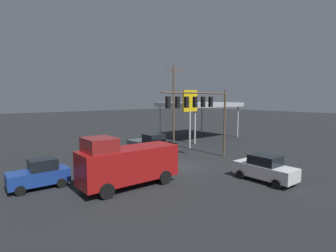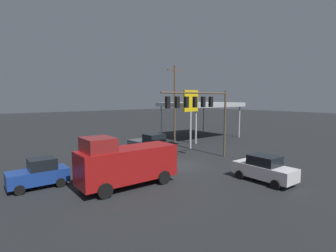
{
  "view_description": "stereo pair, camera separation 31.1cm",
  "coord_description": "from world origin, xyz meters",
  "px_view_note": "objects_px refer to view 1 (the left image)",
  "views": [
    {
      "loc": [
        15.66,
        16.96,
        6.07
      ],
      "look_at": [
        0.0,
        -2.0,
        3.41
      ],
      "focal_mm": 28.0,
      "sensor_mm": 36.0,
      "label": 1
    },
    {
      "loc": [
        15.42,
        17.15,
        6.07
      ],
      "look_at": [
        0.0,
        -2.0,
        3.41
      ],
      "focal_mm": 28.0,
      "sensor_mm": 36.0,
      "label": 2
    }
  ],
  "objects_px": {
    "utility_pole": "(174,102)",
    "sedan_waiting": "(265,168)",
    "delivery_truck": "(127,163)",
    "pickup_parked": "(149,146)",
    "traffic_signal_assembly": "(200,106)",
    "hatchback_crossing": "(39,174)",
    "price_sign": "(190,105)"
  },
  "relations": [
    {
      "from": "sedan_waiting",
      "to": "delivery_truck",
      "type": "bearing_deg",
      "value": -121.12
    },
    {
      "from": "traffic_signal_assembly",
      "to": "hatchback_crossing",
      "type": "xyz_separation_m",
      "value": [
        13.54,
        -1.87,
        -4.34
      ]
    },
    {
      "from": "sedan_waiting",
      "to": "utility_pole",
      "type": "bearing_deg",
      "value": 162.25
    },
    {
      "from": "traffic_signal_assembly",
      "to": "sedan_waiting",
      "type": "bearing_deg",
      "value": 85.82
    },
    {
      "from": "traffic_signal_assembly",
      "to": "pickup_parked",
      "type": "bearing_deg",
      "value": -66.53
    },
    {
      "from": "utility_pole",
      "to": "pickup_parked",
      "type": "xyz_separation_m",
      "value": [
        7.52,
        4.84,
        -4.34
      ]
    },
    {
      "from": "delivery_truck",
      "to": "pickup_parked",
      "type": "bearing_deg",
      "value": -133.35
    },
    {
      "from": "traffic_signal_assembly",
      "to": "utility_pole",
      "type": "height_order",
      "value": "utility_pole"
    },
    {
      "from": "delivery_truck",
      "to": "hatchback_crossing",
      "type": "height_order",
      "value": "delivery_truck"
    },
    {
      "from": "pickup_parked",
      "to": "traffic_signal_assembly",
      "type": "bearing_deg",
      "value": 21.21
    },
    {
      "from": "utility_pole",
      "to": "hatchback_crossing",
      "type": "height_order",
      "value": "utility_pole"
    },
    {
      "from": "price_sign",
      "to": "sedan_waiting",
      "type": "relative_size",
      "value": 1.57
    },
    {
      "from": "utility_pole",
      "to": "delivery_truck",
      "type": "xyz_separation_m",
      "value": [
        14.24,
        11.64,
        -3.76
      ]
    },
    {
      "from": "traffic_signal_assembly",
      "to": "sedan_waiting",
      "type": "relative_size",
      "value": 1.87
    },
    {
      "from": "sedan_waiting",
      "to": "pickup_parked",
      "type": "relative_size",
      "value": 0.84
    },
    {
      "from": "hatchback_crossing",
      "to": "price_sign",
      "type": "bearing_deg",
      "value": -167.04
    },
    {
      "from": "traffic_signal_assembly",
      "to": "utility_pole",
      "type": "bearing_deg",
      "value": -118.37
    },
    {
      "from": "traffic_signal_assembly",
      "to": "price_sign",
      "type": "height_order",
      "value": "price_sign"
    },
    {
      "from": "delivery_truck",
      "to": "traffic_signal_assembly",
      "type": "bearing_deg",
      "value": -167.46
    },
    {
      "from": "delivery_truck",
      "to": "utility_pole",
      "type": "bearing_deg",
      "value": -139.4
    },
    {
      "from": "pickup_parked",
      "to": "delivery_truck",
      "type": "bearing_deg",
      "value": -46.94
    },
    {
      "from": "price_sign",
      "to": "hatchback_crossing",
      "type": "relative_size",
      "value": 1.8
    },
    {
      "from": "price_sign",
      "to": "pickup_parked",
      "type": "height_order",
      "value": "price_sign"
    },
    {
      "from": "utility_pole",
      "to": "price_sign",
      "type": "distance_m",
      "value": 4.84
    },
    {
      "from": "utility_pole",
      "to": "sedan_waiting",
      "type": "distance_m",
      "value": 18.5
    },
    {
      "from": "price_sign",
      "to": "hatchback_crossing",
      "type": "height_order",
      "value": "price_sign"
    },
    {
      "from": "hatchback_crossing",
      "to": "sedan_waiting",
      "type": "bearing_deg",
      "value": 147.45
    },
    {
      "from": "hatchback_crossing",
      "to": "pickup_parked",
      "type": "height_order",
      "value": "pickup_parked"
    },
    {
      "from": "sedan_waiting",
      "to": "delivery_truck",
      "type": "height_order",
      "value": "delivery_truck"
    },
    {
      "from": "traffic_signal_assembly",
      "to": "delivery_truck",
      "type": "height_order",
      "value": "traffic_signal_assembly"
    },
    {
      "from": "utility_pole",
      "to": "delivery_truck",
      "type": "distance_m",
      "value": 18.77
    },
    {
      "from": "delivery_truck",
      "to": "hatchback_crossing",
      "type": "xyz_separation_m",
      "value": [
        4.64,
        -3.63,
        -0.75
      ]
    }
  ]
}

